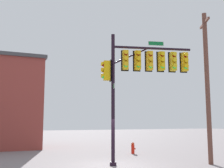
% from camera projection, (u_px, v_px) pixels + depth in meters
% --- Properties ---
extents(ground_plane, '(120.00, 120.00, 0.00)m').
position_uv_depth(ground_plane, '(113.00, 166.00, 14.88)').
color(ground_plane, slate).
extents(signal_pole_assembly, '(5.21, 1.82, 7.32)m').
position_uv_depth(signal_pole_assembly, '(143.00, 68.00, 15.84)').
color(signal_pole_assembly, black).
rests_on(signal_pole_assembly, ground_plane).
extents(utility_pole, '(0.89, 1.67, 8.79)m').
position_uv_depth(utility_pole, '(207.00, 84.00, 15.99)').
color(utility_pole, brown).
rests_on(utility_pole, ground_plane).
extents(fire_hydrant, '(0.33, 0.24, 0.83)m').
position_uv_depth(fire_hydrant, '(133.00, 148.00, 20.45)').
color(fire_hydrant, red).
rests_on(fire_hydrant, ground_plane).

